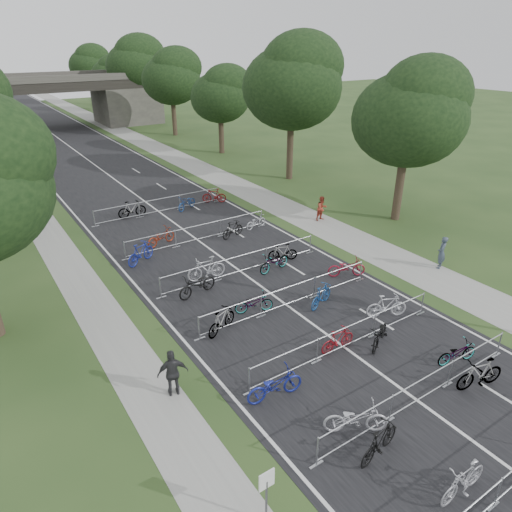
{
  "coord_description": "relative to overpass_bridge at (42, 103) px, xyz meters",
  "views": [
    {
      "loc": [
        -11.24,
        -3.22,
        11.25
      ],
      "look_at": [
        0.48,
        14.43,
        1.1
      ],
      "focal_mm": 32.0,
      "sensor_mm": 36.0,
      "label": 1
    }
  ],
  "objects": [
    {
      "name": "bike_7",
      "position": [
        2.87,
        -60.77,
        -3.08
      ],
      "size": [
        1.82,
        0.99,
        0.91
      ],
      "primitive_type": "imported",
      "rotation": [
        0.0,
        0.0,
        1.34
      ],
      "color": "#A8ABB0",
      "rests_on": "ground"
    },
    {
      "name": "bike_19",
      "position": [
        2.68,
        -49.95,
        -3.04
      ],
      "size": [
        1.68,
        1.12,
        0.99
      ],
      "primitive_type": "imported",
      "rotation": [
        0.0,
        0.0,
        4.27
      ],
      "color": "#A8ABB0",
      "rests_on": "ground"
    },
    {
      "name": "lane_markings",
      "position": [
        0.0,
        -15.0,
        -3.53
      ],
      "size": [
        0.12,
        140.0,
        0.0
      ],
      "primitive_type": "cube",
      "color": "silver",
      "rests_on": "ground"
    },
    {
      "name": "barrier_row_5",
      "position": [
        0.0,
        -45.0,
        -2.99
      ],
      "size": [
        9.7,
        0.08,
        1.1
      ],
      "color": "#A8ABB0",
      "rests_on": "ground"
    },
    {
      "name": "bike_6",
      "position": [
        2.33,
        -62.03,
        -2.95
      ],
      "size": [
        2.02,
        1.04,
        1.17
      ],
      "primitive_type": "imported",
      "rotation": [
        0.0,
        0.0,
        4.45
      ],
      "color": "#A8ABB0",
      "rests_on": "ground"
    },
    {
      "name": "bike_22",
      "position": [
        2.04,
        -45.59,
        -3.01
      ],
      "size": [
        1.82,
        0.92,
        1.05
      ],
      "primitive_type": "imported",
      "rotation": [
        0.0,
        0.0,
        1.83
      ],
      "color": "black",
      "rests_on": "ground"
    },
    {
      "name": "barrier_row_3",
      "position": [
        0.0,
        -54.0,
        -2.99
      ],
      "size": [
        9.7,
        0.08,
        1.1
      ],
      "color": "#A8ABB0",
      "rests_on": "ground"
    },
    {
      "name": "tree_right_1",
      "position": [
        13.11,
        -37.07,
        4.37
      ],
      "size": [
        8.18,
        8.18,
        12.47
      ],
      "color": "#33261C",
      "rests_on": "ground"
    },
    {
      "name": "park_sign",
      "position": [
        -6.8,
        -62.0,
        -2.27
      ],
      "size": [
        0.45,
        0.06,
        1.83
      ],
      "color": "#4C4C51",
      "rests_on": "ground"
    },
    {
      "name": "bike_18",
      "position": [
        1.53,
        -50.73,
        -3.01
      ],
      "size": [
        2.07,
        0.97,
        1.04
      ],
      "primitive_type": "imported",
      "rotation": [
        0.0,
        0.0,
        4.86
      ],
      "color": "#A8ABB0",
      "rests_on": "ground"
    },
    {
      "name": "tree_right_0",
      "position": [
        13.11,
        -49.07,
        3.39
      ],
      "size": [
        7.17,
        7.17,
        10.93
      ],
      "color": "#33261C",
      "rests_on": "ground"
    },
    {
      "name": "bike_26",
      "position": [
        1.93,
        -39.34,
        -3.02
      ],
      "size": [
        2.03,
        1.52,
        1.02
      ],
      "primitive_type": "imported",
      "rotation": [
        0.0,
        0.0,
        5.21
      ],
      "color": "navy",
      "rests_on": "ground"
    },
    {
      "name": "tree_right_6",
      "position": [
        13.11,
        22.93,
        3.39
      ],
      "size": [
        7.17,
        7.17,
        10.93
      ],
      "color": "#33261C",
      "rests_on": "ground"
    },
    {
      "name": "barrier_row_2",
      "position": [
        0.0,
        -57.8,
        -2.99
      ],
      "size": [
        9.7,
        0.08,
        1.1
      ],
      "color": "#A8ABB0",
      "rests_on": "ground"
    },
    {
      "name": "sidewalk_right",
      "position": [
        8.0,
        -15.0,
        -3.53
      ],
      "size": [
        3.0,
        140.0,
        0.01
      ],
      "primitive_type": "cube",
      "color": "gray",
      "rests_on": "ground"
    },
    {
      "name": "barrier_row_6",
      "position": [
        0.0,
        -39.0,
        -2.99
      ],
      "size": [
        9.7,
        0.08,
        1.1
      ],
      "color": "#A8ABB0",
      "rests_on": "ground"
    },
    {
      "name": "pedestrian_a",
      "position": [
        9.2,
        -55.36,
        -2.63
      ],
      "size": [
        0.78,
        0.69,
        1.8
      ],
      "primitive_type": "imported",
      "rotation": [
        0.0,
        0.0,
        3.63
      ],
      "color": "#343F4E",
      "rests_on": "ground"
    },
    {
      "name": "bike_20",
      "position": [
        -4.02,
        -45.89,
        -2.93
      ],
      "size": [
        2.04,
        1.44,
        1.21
      ],
      "primitive_type": "imported",
      "rotation": [
        0.0,
        0.0,
        2.06
      ],
      "color": "navy",
      "rests_on": "ground"
    },
    {
      "name": "bike_11",
      "position": [
        3.08,
        -57.09,
        -2.98
      ],
      "size": [
        1.9,
        1.27,
        1.11
      ],
      "primitive_type": "imported",
      "rotation": [
        0.0,
        0.0,
        1.12
      ],
      "color": "#B8B9C1",
      "rests_on": "ground"
    },
    {
      "name": "bike_15",
      "position": [
        4.3,
        -53.29,
        -3.01
      ],
      "size": [
        2.08,
        1.51,
        1.04
      ],
      "primitive_type": "imported",
      "rotation": [
        0.0,
        0.0,
        1.1
      ],
      "color": "maroon",
      "rests_on": "ground"
    },
    {
      "name": "bike_25",
      "position": [
        -1.94,
        -38.74,
        -2.94
      ],
      "size": [
        1.98,
        0.62,
        1.18
      ],
      "primitive_type": "imported",
      "rotation": [
        0.0,
        0.0,
        1.54
      ],
      "color": "#A8ABB0",
      "rests_on": "ground"
    },
    {
      "name": "pedestrian_b",
      "position": [
        8.62,
        -46.37,
        -2.7
      ],
      "size": [
        0.83,
        0.65,
        1.67
      ],
      "primitive_type": "imported",
      "rotation": [
        0.0,
        0.0,
        0.02
      ],
      "color": "#9E3322",
      "rests_on": "ground"
    },
    {
      "name": "bike_10",
      "position": [
        1.27,
        -58.38,
        -3.03
      ],
      "size": [
        2.0,
        1.47,
        1.0
      ],
      "primitive_type": "imported",
      "rotation": [
        0.0,
        0.0,
        5.2
      ],
      "color": "black",
      "rests_on": "ground"
    },
    {
      "name": "overpass_bridge",
      "position": [
        0.0,
        0.0,
        0.0
      ],
      "size": [
        31.0,
        8.0,
        7.05
      ],
      "color": "#403D39",
      "rests_on": "ground"
    },
    {
      "name": "bike_14",
      "position": [
        1.3,
        -54.77,
        -3.0
      ],
      "size": [
        1.83,
        1.07,
        1.06
      ],
      "primitive_type": "imported",
      "rotation": [
        0.0,
        0.0,
        1.92
      ],
      "color": "navy",
      "rests_on": "ground"
    },
    {
      "name": "bike_8",
      "position": [
        -4.0,
        -58.47,
        -2.98
      ],
      "size": [
        2.18,
        1.01,
        1.1
      ],
      "primitive_type": "imported",
      "rotation": [
        0.0,
        0.0,
        1.44
      ],
      "color": "navy",
      "rests_on": "ground"
    },
    {
      "name": "bike_16",
      "position": [
        -3.02,
        -50.75,
        -2.98
      ],
      "size": [
        2.23,
        1.13,
        1.12
      ],
      "primitive_type": "imported",
      "rotation": [
        0.0,
        0.0,
        4.9
      ],
      "color": "black",
      "rests_on": "ground"
    },
    {
      "name": "bike_27",
      "position": [
        4.3,
        -39.11,
        -3.0
      ],
      "size": [
        1.79,
        1.38,
        1.07
      ],
      "primitive_type": "imported",
      "rotation": [
        0.0,
        0.0,
        4.15
      ],
      "color": "maroon",
      "rests_on": "ground"
    },
    {
      "name": "bike_23",
      "position": [
        4.1,
        -45.1,
        -3.09
      ],
      "size": [
        1.77,
        0.91,
        0.88
      ],
      "primitive_type": "imported",
      "rotation": [
        0.0,
        0.0,
        1.77
      ],
      "color": "#ADADB5",
      "rests_on": "ground"
    },
    {
      "name": "bike_21",
      "position": [
        -2.12,
        -44.18,
        -3.02
      ],
      "size": [
        2.08,
        1.21,
        1.03
      ],
      "primitive_type": "imported",
      "rotation": [
        0.0,
        0.0,
        1.85
      ],
      "color": "maroon",
      "rests_on": "ground"
    },
    {
      "name": "bike_12",
      "position": [
        -3.57,
        -54.05,
        -2.99
      ],
      "size": [
        1.85,
        1.18,
        1.08
      ],
      "primitive_type": "imported",
      "rotation": [
        0.0,
        0.0,
        1.98
      ],
      "color": "#A8ABB0",
      "rests_on": "ground"
    },
    {
      "name": "bike_5",
      "position": [
        -2.77,
        -61.08,
        -3.0
      ],
      "size": [
        2.09,
        1.67,
        1.06
      ],
      "primitive_type": "imported",
      "rotation": [
        0.0,
        0.0,
        1.02
      ],
      "color": "#B5B4BD",
      "rests_on": "ground"
    },
    {
      "name": "sidewalk_left",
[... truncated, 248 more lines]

